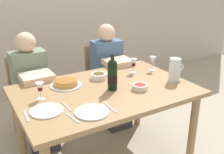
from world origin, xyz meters
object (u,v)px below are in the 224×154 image
Objects in this scene: salad_bowl at (140,86)px; dinner_plate_right_setting at (92,112)px; wine_bottle at (112,75)px; water_pitcher at (175,71)px; wine_glass_left_diner at (40,88)px; wine_glass_right_diner at (134,63)px; chair_right at (102,76)px; wine_glass_centre at (153,61)px; dining_table at (105,99)px; olive_bowl at (99,76)px; baked_tart at (66,83)px; chair_left at (29,91)px; diner_left at (34,88)px; diner_right at (111,73)px; dinner_plate_left_setting at (47,111)px.

salad_bowl is 0.56m from dinner_plate_right_setting.
water_pitcher is (0.59, -0.12, -0.04)m from wine_bottle.
wine_glass_right_diner reaches higher than wine_glass_left_diner.
wine_glass_centre is at bearing 107.75° from chair_right.
wine_glass_left_diner is at bearing -172.52° from wine_glass_right_diner.
dining_table is 11.21× the size of salad_bowl.
water_pitcher is (0.64, -0.16, 0.19)m from dining_table.
wine_glass_centre is (0.58, -0.07, 0.07)m from olive_bowl.
wine_bottle is 0.36× the size of chair_right.
water_pitcher is at bearing -23.55° from baked_tart.
chair_left and chair_right have the same top height.
water_pitcher is 0.19× the size of diner_left.
diner_right is (0.73, 0.98, -0.15)m from dinner_plate_right_setting.
dinner_plate_left_setting is 0.21× the size of diner_left.
olive_bowl is 0.60× the size of dinner_plate_right_setting.
wine_bottle reaches higher than baked_tart.
olive_bowl is at bearing 126.98° from chair_left.
chair_left is at bearing 84.48° from wine_glass_left_diner.
wine_glass_centre is at bearing 154.46° from diner_left.
olive_bowl is 0.59m from wine_glass_centre.
dinner_plate_left_setting is 0.27× the size of chair_right.
diner_right is (-0.01, -0.24, 0.12)m from chair_right.
water_pitcher is 0.39m from salad_bowl.
dining_table is 0.58m from dinner_plate_left_setting.
water_pitcher is at bearing 141.90° from diner_left.
water_pitcher reaches higher than salad_bowl.
dinner_plate_left_setting reaches higher than dining_table.
salad_bowl is at bearing -37.42° from baked_tart.
wine_glass_right_diner is at bearing 32.70° from wine_bottle.
dining_table is at bearing -9.18° from wine_glass_left_diner.
baked_tart is 0.56m from dinner_plate_right_setting.
chair_left reaches higher than salad_bowl.
baked_tart is at bearing 51.87° from dinner_plate_left_setting.
diner_right is (0.71, 0.42, -0.17)m from baked_tart.
dinner_plate_right_setting is (0.27, -0.18, 0.00)m from dinner_plate_left_setting.
wine_bottle is 2.35× the size of salad_bowl.
chair_left is at bearing 2.64° from chair_right.
chair_right is 0.75× the size of diner_right.
wine_bottle reaches higher than chair_left.
chair_right is (1.01, 1.03, -0.27)m from dinner_plate_left_setting.
olive_bowl is (-0.19, 0.40, 0.00)m from salad_bowl.
dinner_plate_right_setting is 1.26m from chair_left.
dining_table is 0.53m from wine_glass_right_diner.
wine_bottle is 0.30m from olive_bowl.
chair_right is (0.91, -0.01, 0.00)m from chair_left.
salad_bowl is 0.15× the size of chair_left.
dinner_plate_left_setting is (-1.00, -0.35, -0.09)m from wine_glass_right_diner.
wine_glass_right_diner is 0.77m from chair_right.
dinner_plate_left_setting is 1.29m from diner_right.
diner_left is at bearing 142.96° from water_pitcher.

